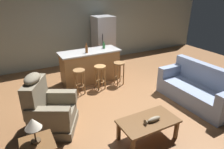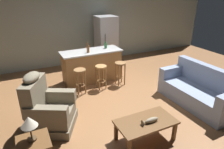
# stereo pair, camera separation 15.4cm
# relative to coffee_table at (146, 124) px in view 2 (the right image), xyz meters

# --- Properties ---
(ground_plane) EXTENTS (12.00, 12.00, 0.00)m
(ground_plane) POSITION_rel_coffee_table_xyz_m (0.07, 1.62, -0.36)
(ground_plane) COLOR brown
(back_wall) EXTENTS (12.00, 0.05, 2.60)m
(back_wall) POSITION_rel_coffee_table_xyz_m (0.07, 4.74, 0.94)
(back_wall) COLOR #939E93
(back_wall) RESTS_ON ground_plane
(coffee_table) EXTENTS (1.10, 0.60, 0.42)m
(coffee_table) POSITION_rel_coffee_table_xyz_m (0.00, 0.00, 0.00)
(coffee_table) COLOR brown
(coffee_table) RESTS_ON ground_plane
(fish_figurine) EXTENTS (0.34, 0.10, 0.10)m
(fish_figurine) POSITION_rel_coffee_table_xyz_m (0.04, -0.07, 0.10)
(fish_figurine) COLOR #4C3823
(fish_figurine) RESTS_ON coffee_table
(couch) EXTENTS (0.87, 1.91, 0.94)m
(couch) POSITION_rel_coffee_table_xyz_m (1.94, 0.52, -0.02)
(couch) COLOR #8493B2
(couch) RESTS_ON ground_plane
(recliner_near_lamp) EXTENTS (1.14, 1.14, 1.20)m
(recliner_near_lamp) POSITION_rel_coffee_table_xyz_m (-1.54, 1.19, 0.06)
(recliner_near_lamp) COLOR #756B56
(recliner_near_lamp) RESTS_ON ground_plane
(end_table) EXTENTS (0.48, 0.48, 0.56)m
(end_table) POSITION_rel_coffee_table_xyz_m (-1.91, 0.18, 0.10)
(end_table) COLOR brown
(end_table) RESTS_ON ground_plane
(table_lamp) EXTENTS (0.24, 0.24, 0.41)m
(table_lamp) POSITION_rel_coffee_table_xyz_m (-1.91, 0.22, 0.50)
(table_lamp) COLOR #4C3823
(table_lamp) RESTS_ON end_table
(kitchen_island) EXTENTS (1.80, 0.70, 0.95)m
(kitchen_island) POSITION_rel_coffee_table_xyz_m (0.07, 2.97, 0.11)
(kitchen_island) COLOR #9E7042
(kitchen_island) RESTS_ON ground_plane
(bar_stool_left) EXTENTS (0.32, 0.32, 0.68)m
(bar_stool_left) POSITION_rel_coffee_table_xyz_m (-0.50, 2.34, 0.11)
(bar_stool_left) COLOR olive
(bar_stool_left) RESTS_ON ground_plane
(bar_stool_middle) EXTENTS (0.32, 0.32, 0.68)m
(bar_stool_middle) POSITION_rel_coffee_table_xyz_m (0.11, 2.34, 0.11)
(bar_stool_middle) COLOR #A87A47
(bar_stool_middle) RESTS_ON ground_plane
(bar_stool_right) EXTENTS (0.32, 0.32, 0.68)m
(bar_stool_right) POSITION_rel_coffee_table_xyz_m (0.72, 2.34, 0.11)
(bar_stool_right) COLOR olive
(bar_stool_right) RESTS_ON ground_plane
(refrigerator) EXTENTS (0.70, 0.69, 1.76)m
(refrigerator) POSITION_rel_coffee_table_xyz_m (1.10, 4.17, 0.52)
(refrigerator) COLOR #B7B7BC
(refrigerator) RESTS_ON ground_plane
(bottle_tall_green) EXTENTS (0.08, 0.08, 0.28)m
(bottle_tall_green) POSITION_rel_coffee_table_xyz_m (-0.07, 2.84, 0.69)
(bottle_tall_green) COLOR brown
(bottle_tall_green) RESTS_ON kitchen_island
(bottle_short_amber) EXTENTS (0.08, 0.08, 0.21)m
(bottle_short_amber) POSITION_rel_coffee_table_xyz_m (0.57, 3.03, 0.67)
(bottle_short_amber) COLOR #2D6B38
(bottle_short_amber) RESTS_ON kitchen_island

